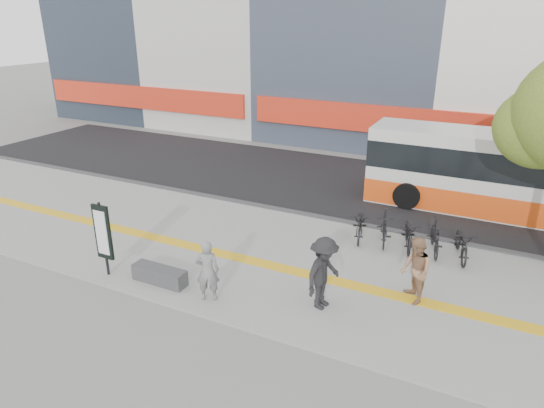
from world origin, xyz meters
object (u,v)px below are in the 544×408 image
at_px(bus, 524,180).
at_px(pedestrian_tan, 415,271).
at_px(bench, 160,275).
at_px(signboard, 103,233).
at_px(pedestrian_dark, 324,273).
at_px(seated_woman, 207,271).

distance_m(bus, pedestrian_tan, 7.92).
height_order(bench, pedestrian_tan, pedestrian_tan).
relative_size(signboard, pedestrian_dark, 1.15).
bearing_deg(seated_woman, signboard, -23.57).
distance_m(bench, bus, 13.14).
xyz_separation_m(bench, signboard, (-1.60, -0.31, 1.06)).
bearing_deg(bus, seated_woman, -126.05).
bearing_deg(bench, pedestrian_dark, 11.18).
bearing_deg(pedestrian_tan, bus, 131.09).
xyz_separation_m(pedestrian_tan, pedestrian_dark, (-1.99, -1.28, 0.08)).
distance_m(bus, pedestrian_dark, 9.85).
bearing_deg(bus, pedestrian_dark, -116.28).
height_order(signboard, seated_woman, signboard).
xyz_separation_m(bench, seated_woman, (1.66, -0.10, 0.61)).
xyz_separation_m(bus, pedestrian_dark, (-4.36, -8.82, -0.40)).
relative_size(signboard, seated_woman, 1.32).
xyz_separation_m(signboard, pedestrian_dark, (6.04, 1.18, -0.33)).
bearing_deg(pedestrian_dark, pedestrian_tan, -44.55).
relative_size(pedestrian_tan, pedestrian_dark, 0.92).
distance_m(seated_woman, pedestrian_dark, 2.95).
bearing_deg(pedestrian_dark, bus, -13.64).
xyz_separation_m(bench, pedestrian_dark, (4.44, 0.88, 0.73)).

